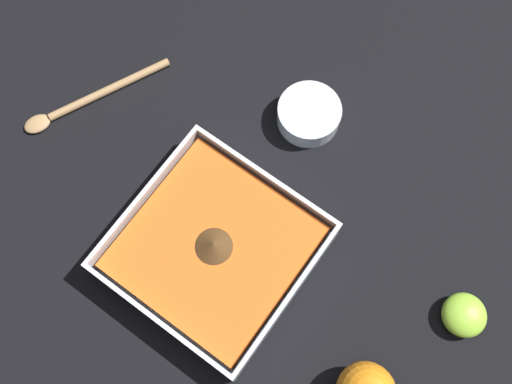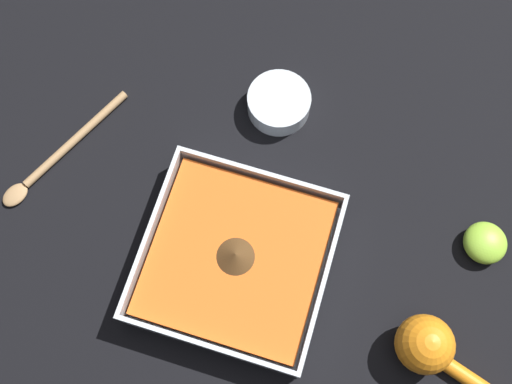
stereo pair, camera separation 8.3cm
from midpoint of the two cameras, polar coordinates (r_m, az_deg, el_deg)
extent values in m
plane|color=black|center=(0.83, -0.09, -8.48)|extent=(4.00, 4.00, 0.00)
cube|color=silver|center=(0.83, -1.04, -6.24)|extent=(0.24, 0.24, 0.01)
cube|color=silver|center=(0.83, -7.73, -1.06)|extent=(0.24, 0.01, 0.05)
cube|color=silver|center=(0.80, 5.99, -10.73)|extent=(0.24, 0.01, 0.05)
cube|color=silver|center=(0.83, 3.79, 0.70)|extent=(0.01, 0.23, 0.05)
cube|color=silver|center=(0.79, -6.28, -12.64)|extent=(0.01, 0.23, 0.05)
cube|color=orange|center=(0.81, -1.06, -5.94)|extent=(0.22, 0.22, 0.03)
cone|color=#4C3319|center=(0.78, -1.09, -5.55)|extent=(0.05, 0.05, 0.02)
cylinder|color=silver|center=(0.89, 7.71, 6.94)|extent=(0.09, 0.09, 0.03)
cylinder|color=#4C3319|center=(0.89, 7.68, 6.85)|extent=(0.09, 0.09, 0.02)
ellipsoid|color=#93CC38|center=(0.86, 21.86, -11.27)|extent=(0.06, 0.06, 0.03)
ellipsoid|color=tan|center=(0.93, -17.78, 5.82)|extent=(0.05, 0.04, 0.01)
cylinder|color=tan|center=(0.93, -11.29, 9.21)|extent=(0.18, 0.10, 0.01)
camera|label=1|loc=(0.04, 92.90, -8.95)|focal=42.00mm
camera|label=2|loc=(0.04, -87.10, 8.95)|focal=42.00mm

